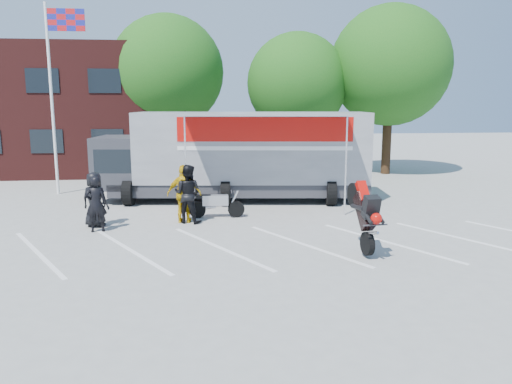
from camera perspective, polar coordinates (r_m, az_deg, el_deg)
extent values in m
plane|color=#9B9B96|center=(12.88, -4.90, -7.64)|extent=(100.00, 100.00, 0.00)
cube|color=white|center=(13.83, -5.01, -6.35)|extent=(18.09, 13.33, 0.01)
cube|color=#471917|center=(31.79, -24.44, 8.52)|extent=(18.00, 8.00, 7.00)
cylinder|color=white|center=(23.12, -22.30, 9.61)|extent=(0.12, 0.12, 8.00)
cube|color=red|center=(23.16, -20.88, 17.91)|extent=(1.50, 0.04, 0.90)
cylinder|color=#382314|center=(28.41, -9.84, 5.37)|extent=(0.50, 0.50, 3.24)
sphere|color=#145114|center=(28.36, -10.09, 13.37)|extent=(6.12, 6.12, 6.12)
cylinder|color=#382314|center=(27.87, 4.61, 5.03)|extent=(0.50, 0.50, 2.88)
sphere|color=#145114|center=(27.78, 4.72, 12.28)|extent=(5.44, 5.44, 5.44)
cylinder|color=#382314|center=(28.74, 14.69, 5.43)|extent=(0.50, 0.50, 3.42)
sphere|color=#145114|center=(28.72, 15.08, 13.76)|extent=(6.46, 6.46, 6.46)
imported|color=black|center=(16.71, -17.94, -0.82)|extent=(1.00, 0.81, 1.77)
imported|color=black|center=(16.05, -17.82, -1.33)|extent=(0.70, 0.54, 1.73)
imported|color=black|center=(16.58, -7.82, -0.21)|extent=(1.15, 1.03, 1.94)
imported|color=gold|center=(16.60, -8.21, -0.23)|extent=(1.17, 0.60, 1.92)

